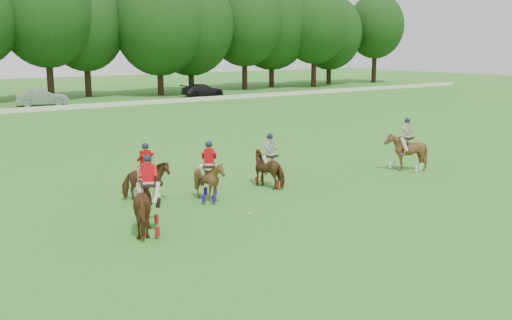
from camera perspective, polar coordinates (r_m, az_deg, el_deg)
ground at (r=17.64m, az=1.70°, el=-7.57°), size 180.00×180.00×0.00m
boundary_rail at (r=52.63m, az=-23.77°, el=4.51°), size 120.00×0.10×0.44m
car_mid at (r=57.87m, az=-20.59°, el=5.85°), size 4.89×2.39×1.54m
car_right at (r=64.37m, az=-5.35°, el=6.97°), size 4.92×2.22×1.40m
polo_red_a at (r=17.95m, az=-10.64°, el=-4.38°), size 1.72×2.31×2.46m
polo_red_b at (r=21.62m, az=-10.90°, el=-2.04°), size 1.59×1.40×2.19m
polo_red_c at (r=21.34m, az=-4.68°, el=-1.97°), size 1.79×1.84×2.25m
polo_stripe_a at (r=23.34m, az=1.39°, el=-0.79°), size 1.25×1.92×2.21m
polo_stripe_b at (r=27.21m, az=14.76°, el=0.84°), size 1.80×1.92×2.45m
polo_ball at (r=19.70m, az=-0.60°, el=-5.35°), size 0.09×0.09×0.09m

